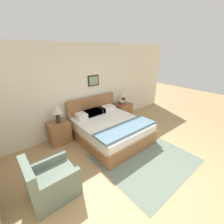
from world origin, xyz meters
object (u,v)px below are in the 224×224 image
table_lamp_near_window (57,110)px  nightstand_near_window (59,132)px  armchair (51,182)px  table_lamp_by_door (124,94)px  nightstand_by_door (123,111)px  bed (110,128)px

table_lamp_near_window → nightstand_near_window: bearing=134.4°
armchair → table_lamp_by_door: size_ratio=1.67×
nightstand_by_door → table_lamp_near_window: bearing=-179.7°
armchair → table_lamp_near_window: 1.83m
bed → armchair: 2.13m
table_lamp_by_door → nightstand_by_door: bearing=73.7°
nightstand_by_door → table_lamp_by_door: table_lamp_by_door is taller
nightstand_by_door → table_lamp_near_window: size_ratio=1.23×
bed → table_lamp_by_door: table_lamp_by_door is taller
bed → table_lamp_near_window: (-1.19, 0.71, 0.65)m
armchair → table_lamp_near_window: bearing=152.2°
bed → table_lamp_near_window: size_ratio=3.96×
table_lamp_by_door → armchair: bearing=-154.5°
nightstand_by_door → table_lamp_near_window: 2.49m
nightstand_near_window → table_lamp_near_window: size_ratio=1.23×
table_lamp_near_window → table_lamp_by_door: bearing=0.0°
bed → nightstand_by_door: size_ratio=3.23×
table_lamp_near_window → table_lamp_by_door: size_ratio=1.00×
nightstand_near_window → nightstand_by_door: (2.42, 0.00, 0.00)m
bed → nightstand_near_window: bed is taller
bed → nightstand_near_window: bearing=149.0°
bed → table_lamp_near_window: 1.53m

